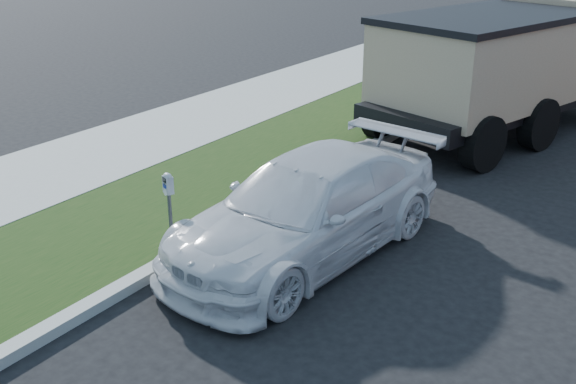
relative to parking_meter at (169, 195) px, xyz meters
The scene contains 5 objects.
ground 2.97m from the parking_meter, ahead, with size 120.00×120.00×0.00m, color black.
streetside 3.57m from the parking_meter, 143.43° to the left, with size 6.12×50.00×0.15m.
parking_meter is the anchor object (origin of this frame).
white_wagon 2.07m from the parking_meter, 37.26° to the left, with size 2.08×5.12×1.49m, color silver.
dump_truck 9.71m from the parking_meter, 77.21° to the left, with size 4.66×7.94×2.93m.
Camera 1 is at (3.74, -6.60, 4.79)m, focal length 42.00 mm.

